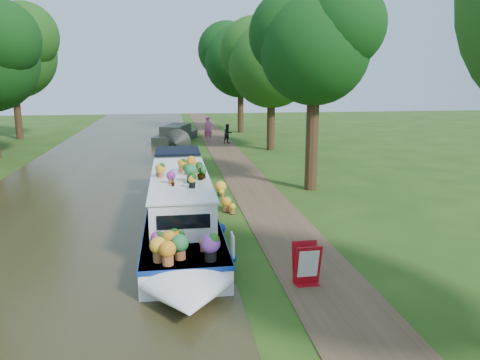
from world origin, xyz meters
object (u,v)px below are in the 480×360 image
object	(u,v)px
sandwich_board	(306,266)
pedestrian_dark	(228,134)
plant_boat	(181,206)
second_boat	(176,135)
pedestrian_pink	(208,129)

from	to	relation	value
sandwich_board	pedestrian_dark	distance (m)	25.35
plant_boat	second_boat	xyz separation A→B (m)	(0.16, 22.27, -0.31)
second_boat	pedestrian_dark	size ratio (longest dim) A/B	4.88
sandwich_board	second_boat	bearing A→B (deg)	94.61
pedestrian_pink	sandwich_board	bearing A→B (deg)	-95.71
plant_boat	sandwich_board	bearing A→B (deg)	-58.02
second_boat	pedestrian_pink	distance (m)	2.62
second_boat	sandwich_board	distance (m)	27.18
sandwich_board	pedestrian_pink	bearing A→B (deg)	89.15
plant_boat	sandwich_board	xyz separation A→B (m)	(2.97, -4.76, -0.35)
plant_boat	pedestrian_pink	bearing A→B (deg)	82.97
pedestrian_dark	second_boat	bearing A→B (deg)	131.46
second_boat	pedestrian_pink	world-z (taller)	pedestrian_pink
second_boat	pedestrian_pink	xyz separation A→B (m)	(2.58, 0.01, 0.46)
plant_boat	pedestrian_pink	size ratio (longest dim) A/B	6.95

